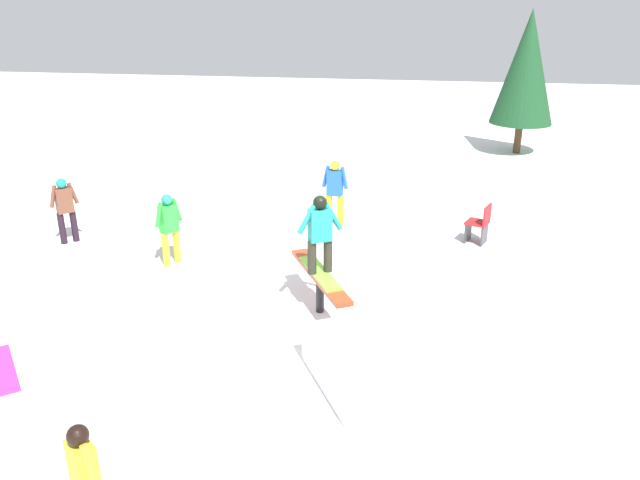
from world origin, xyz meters
The scene contains 11 objects.
ground_plane centered at (0.00, 0.00, 0.00)m, with size 60.00×60.00×0.00m, color white.
rail_feature centered at (0.00, 0.00, 0.60)m, with size 2.08×1.33×0.71m.
snow_kicker_ramp centered at (-1.91, -1.06, 0.30)m, with size 1.80×1.50×0.59m, color white.
main_rider_on_rail centered at (0.00, 0.00, 1.38)m, with size 1.39×0.92×1.35m.
bystander_brown centered at (2.24, 5.85, 0.80)m, with size 0.48×0.49×1.43m.
bystander_blue centered at (4.17, 0.33, 0.87)m, with size 0.26×0.63×1.54m.
bystander_yellow centered at (-5.03, 1.44, 0.77)m, with size 0.46×0.53×1.37m.
bystander_green centered at (1.50, 3.22, 0.81)m, with size 0.57×0.41×1.45m.
loose_snowboard_magenta centered at (-2.47, 4.20, 0.01)m, with size 1.37×0.28×0.02m, color #C132A2.
folding_chair centered at (3.60, -2.87, 0.41)m, with size 0.57×0.57×0.88m.
pine_tree_far centered at (12.10, -4.73, 2.78)m, with size 2.01×2.01×4.58m.
Camera 1 is at (-9.26, -1.50, 5.06)m, focal length 35.00 mm.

